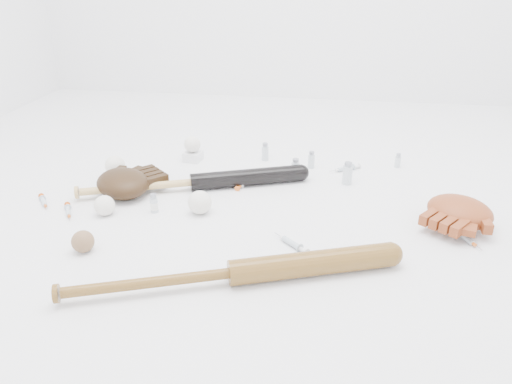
# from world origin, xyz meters

# --- Properties ---
(bat_dark) EXTENTS (0.84, 0.38, 0.06)m
(bat_dark) POSITION_xyz_m (-0.21, 0.10, 0.03)
(bat_dark) COLOR black
(bat_dark) RESTS_ON ground
(bat_wood) EXTENTS (0.90, 0.39, 0.07)m
(bat_wood) POSITION_xyz_m (0.04, -0.45, 0.03)
(bat_wood) COLOR brown
(bat_wood) RESTS_ON ground
(glove_dark) EXTENTS (0.36, 0.36, 0.09)m
(glove_dark) POSITION_xyz_m (-0.45, 0.03, 0.05)
(glove_dark) COLOR black
(glove_dark) RESTS_ON ground
(glove_tan) EXTENTS (0.35, 0.35, 0.09)m
(glove_tan) POSITION_xyz_m (0.70, -0.01, 0.04)
(glove_tan) COLOR brown
(glove_tan) RESTS_ON ground
(trading_card) EXTENTS (0.09, 0.10, 0.00)m
(trading_card) POSITION_xyz_m (-0.46, 0.18, 0.00)
(trading_card) COLOR gold
(trading_card) RESTS_ON ground
(pedestal) EXTENTS (0.08, 0.08, 0.04)m
(pedestal) POSITION_xyz_m (-0.29, 0.39, 0.02)
(pedestal) COLOR white
(pedestal) RESTS_ON ground
(baseball_on_pedestal) EXTENTS (0.07, 0.07, 0.07)m
(baseball_on_pedestal) POSITION_xyz_m (-0.29, 0.39, 0.07)
(baseball_on_pedestal) COLOR white
(baseball_on_pedestal) RESTS_ON pedestal
(baseball_left) EXTENTS (0.07, 0.07, 0.07)m
(baseball_left) POSITION_xyz_m (-0.45, -0.13, 0.03)
(baseball_left) COLOR white
(baseball_left) RESTS_ON ground
(baseball_upper) EXTENTS (0.08, 0.08, 0.08)m
(baseball_upper) POSITION_xyz_m (-0.56, 0.20, 0.04)
(baseball_upper) COLOR white
(baseball_upper) RESTS_ON ground
(baseball_mid) EXTENTS (0.08, 0.08, 0.08)m
(baseball_mid) POSITION_xyz_m (-0.14, -0.07, 0.04)
(baseball_mid) COLOR white
(baseball_mid) RESTS_ON ground
(baseball_aged) EXTENTS (0.07, 0.07, 0.07)m
(baseball_aged) POSITION_xyz_m (-0.42, -0.36, 0.03)
(baseball_aged) COLOR brown
(baseball_aged) RESTS_ON ground
(syringe_0) EXTENTS (0.11, 0.12, 0.02)m
(syringe_0) POSITION_xyz_m (-0.70, -0.09, 0.01)
(syringe_0) COLOR #ADBCC6
(syringe_0) RESTS_ON ground
(syringe_1) EXTENTS (0.14, 0.13, 0.02)m
(syringe_1) POSITION_xyz_m (0.18, -0.24, 0.01)
(syringe_1) COLOR #ADBCC6
(syringe_1) RESTS_ON ground
(syringe_2) EXTENTS (0.07, 0.15, 0.02)m
(syringe_2) POSITION_xyz_m (-0.03, 0.18, 0.01)
(syringe_2) COLOR #ADBCC6
(syringe_2) RESTS_ON ground
(syringe_3) EXTENTS (0.09, 0.15, 0.02)m
(syringe_3) POSITION_xyz_m (0.70, -0.12, 0.01)
(syringe_3) COLOR #ADBCC6
(syringe_3) RESTS_ON ground
(syringe_4) EXTENTS (0.15, 0.11, 0.02)m
(syringe_4) POSITION_xyz_m (0.34, 0.38, 0.01)
(syringe_4) COLOR #ADBCC6
(syringe_4) RESTS_ON ground
(syringe_5) EXTENTS (0.09, 0.13, 0.02)m
(syringe_5) POSITION_xyz_m (-0.58, -0.14, 0.01)
(syringe_5) COLOR #ADBCC6
(syringe_5) RESTS_ON ground
(vial_0) EXTENTS (0.03, 0.03, 0.07)m
(vial_0) POSITION_xyz_m (0.20, 0.39, 0.04)
(vial_0) COLOR silver
(vial_0) RESTS_ON ground
(vial_1) EXTENTS (0.02, 0.02, 0.06)m
(vial_1) POSITION_xyz_m (0.55, 0.45, 0.03)
(vial_1) COLOR silver
(vial_1) RESTS_ON ground
(vial_2) EXTENTS (0.03, 0.03, 0.08)m
(vial_2) POSITION_xyz_m (0.15, 0.27, 0.04)
(vial_2) COLOR silver
(vial_2) RESTS_ON ground
(vial_3) EXTENTS (0.04, 0.04, 0.09)m
(vial_3) POSITION_xyz_m (0.35, 0.25, 0.04)
(vial_3) COLOR silver
(vial_3) RESTS_ON ground
(vial_4) EXTENTS (0.03, 0.03, 0.07)m
(vial_4) POSITION_xyz_m (-0.30, -0.09, 0.03)
(vial_4) COLOR silver
(vial_4) RESTS_ON ground
(vial_5) EXTENTS (0.03, 0.03, 0.08)m
(vial_5) POSITION_xyz_m (0.01, 0.44, 0.04)
(vial_5) COLOR silver
(vial_5) RESTS_ON ground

